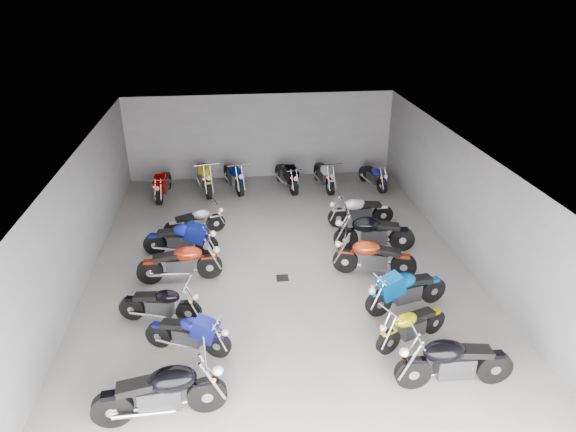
% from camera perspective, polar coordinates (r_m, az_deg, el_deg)
% --- Properties ---
extents(ground, '(14.00, 14.00, 0.00)m').
position_cam_1_polar(ground, '(13.86, -0.85, -5.82)').
color(ground, '#9D9B95').
rests_on(ground, ground).
extents(wall_back, '(10.00, 0.10, 3.20)m').
position_cam_1_polar(wall_back, '(19.64, -3.04, 8.83)').
color(wall_back, gray).
rests_on(wall_back, ground).
extents(wall_left, '(0.10, 14.00, 3.20)m').
position_cam_1_polar(wall_left, '(13.59, -22.35, -0.89)').
color(wall_left, gray).
rests_on(wall_left, ground).
extents(wall_right, '(0.10, 14.00, 3.20)m').
position_cam_1_polar(wall_right, '(14.44, 19.25, 1.16)').
color(wall_right, gray).
rests_on(wall_right, ground).
extents(ceiling, '(10.00, 14.00, 0.04)m').
position_cam_1_polar(ceiling, '(12.50, -0.94, 6.91)').
color(ceiling, black).
rests_on(ceiling, wall_back).
extents(drain_grate, '(0.32, 0.32, 0.01)m').
position_cam_1_polar(drain_grate, '(13.43, -0.62, -6.90)').
color(drain_grate, black).
rests_on(drain_grate, ground).
extents(motorcycle_left_a, '(2.35, 0.52, 1.03)m').
position_cam_1_polar(motorcycle_left_a, '(9.70, -13.91, -18.52)').
color(motorcycle_left_a, black).
rests_on(motorcycle_left_a, ground).
extents(motorcycle_left_b, '(1.81, 0.79, 0.83)m').
position_cam_1_polar(motorcycle_left_b, '(11.04, -10.99, -12.70)').
color(motorcycle_left_b, black).
rests_on(motorcycle_left_b, ground).
extents(motorcycle_left_c, '(1.89, 0.58, 0.84)m').
position_cam_1_polar(motorcycle_left_c, '(12.02, -13.95, -9.47)').
color(motorcycle_left_c, black).
rests_on(motorcycle_left_c, ground).
extents(motorcycle_left_d, '(2.17, 0.45, 0.95)m').
position_cam_1_polar(motorcycle_left_d, '(13.37, -11.84, -5.09)').
color(motorcycle_left_d, black).
rests_on(motorcycle_left_d, ground).
extents(motorcycle_left_e, '(2.09, 0.54, 0.92)m').
position_cam_1_polar(motorcycle_left_e, '(14.54, -11.77, -2.54)').
color(motorcycle_left_e, black).
rests_on(motorcycle_left_e, ground).
extents(motorcycle_left_f, '(1.83, 0.63, 0.82)m').
position_cam_1_polar(motorcycle_left_f, '(15.62, -10.25, -0.59)').
color(motorcycle_left_f, black).
rests_on(motorcycle_left_f, ground).
extents(motorcycle_right_a, '(2.29, 0.46, 1.01)m').
position_cam_1_polar(motorcycle_right_a, '(10.52, 17.90, -15.16)').
color(motorcycle_right_a, black).
rests_on(motorcycle_right_a, ground).
extents(motorcycle_right_b, '(1.75, 0.89, 0.82)m').
position_cam_1_polar(motorcycle_right_b, '(11.37, 13.53, -11.74)').
color(motorcycle_right_b, black).
rests_on(motorcycle_right_b, ground).
extents(motorcycle_right_c, '(2.09, 0.69, 0.94)m').
position_cam_1_polar(motorcycle_right_c, '(12.35, 12.96, -8.01)').
color(motorcycle_right_c, black).
rests_on(motorcycle_right_c, ground).
extents(motorcycle_right_d, '(2.12, 0.77, 0.96)m').
position_cam_1_polar(motorcycle_right_d, '(13.51, 9.48, -4.52)').
color(motorcycle_right_d, black).
rests_on(motorcycle_right_d, ground).
extents(motorcycle_right_e, '(2.30, 0.53, 1.01)m').
position_cam_1_polar(motorcycle_right_e, '(14.67, 9.45, -1.86)').
color(motorcycle_right_e, black).
rests_on(motorcycle_right_e, ground).
extents(motorcycle_right_f, '(2.08, 0.42, 0.92)m').
position_cam_1_polar(motorcycle_right_f, '(16.08, 8.00, 0.57)').
color(motorcycle_right_f, black).
rests_on(motorcycle_right_f, ground).
extents(motorcycle_back_a, '(0.45, 1.99, 0.87)m').
position_cam_1_polar(motorcycle_back_a, '(18.57, -13.72, 3.46)').
color(motorcycle_back_a, black).
rests_on(motorcycle_back_a, ground).
extents(motorcycle_back_b, '(0.65, 2.32, 1.03)m').
position_cam_1_polar(motorcycle_back_b, '(18.77, -9.29, 4.38)').
color(motorcycle_back_b, black).
rests_on(motorcycle_back_b, ground).
extents(motorcycle_back_c, '(0.71, 2.14, 0.96)m').
position_cam_1_polar(motorcycle_back_c, '(18.80, -6.05, 4.48)').
color(motorcycle_back_c, black).
rests_on(motorcycle_back_c, ground).
extents(motorcycle_back_d, '(0.66, 2.06, 0.92)m').
position_cam_1_polar(motorcycle_back_d, '(18.76, -0.13, 4.52)').
color(motorcycle_back_d, black).
rests_on(motorcycle_back_d, ground).
extents(motorcycle_back_e, '(0.49, 2.11, 0.93)m').
position_cam_1_polar(motorcycle_back_e, '(18.86, 4.05, 4.59)').
color(motorcycle_back_e, black).
rests_on(motorcycle_back_e, ground).
extents(motorcycle_back_f, '(0.62, 1.82, 0.82)m').
position_cam_1_polar(motorcycle_back_f, '(19.15, 9.48, 4.43)').
color(motorcycle_back_f, black).
rests_on(motorcycle_back_f, ground).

